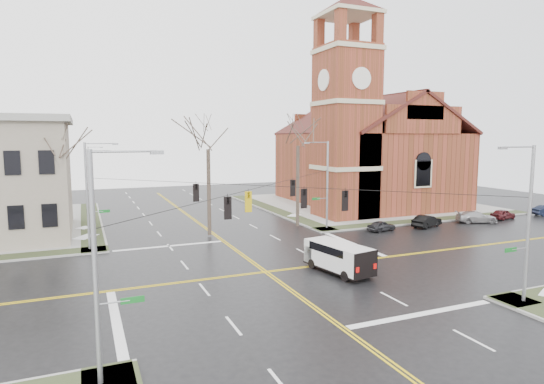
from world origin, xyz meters
name	(u,v)px	position (x,y,z in m)	size (l,w,h in m)	color
ground	(266,272)	(0.00, 0.00, 0.00)	(120.00, 120.00, 0.00)	black
sidewalks	(266,271)	(0.00, 0.00, 0.08)	(80.00, 80.00, 0.17)	gray
road_markings	(266,272)	(0.00, 0.00, 0.01)	(100.00, 100.00, 0.01)	gold
church	(363,145)	(24.76, 24.78, 8.43)	(24.28, 27.48, 27.50)	brown
signal_pole_ne	(326,182)	(11.32, 11.50, 4.95)	(2.75, 0.22, 9.00)	gray
signal_pole_nw	(89,193)	(-11.32, 11.50, 4.95)	(2.75, 0.22, 9.00)	gray
signal_pole_se	(527,220)	(11.32, -11.50, 4.95)	(2.75, 0.22, 9.00)	gray
signal_pole_sw	(100,262)	(-11.32, -11.50, 4.95)	(2.75, 0.22, 9.00)	gray
span_wires	(266,186)	(0.00, 0.00, 6.20)	(23.02, 23.02, 0.03)	black
traffic_signals	(269,198)	(0.00, -0.67, 5.45)	(8.21, 8.26, 1.30)	black
streetlight_north_a	(93,181)	(-10.65, 28.00, 4.47)	(2.30, 0.20, 8.00)	gray
streetlight_north_b	(90,170)	(-10.65, 48.00, 4.47)	(2.30, 0.20, 8.00)	gray
cargo_van	(336,255)	(4.66, -1.93, 1.23)	(3.08, 5.77, 2.08)	white
parked_car_a	(381,226)	(16.27, 8.60, 0.54)	(1.27, 3.17, 1.08)	black
parked_car_b	(427,221)	(21.97, 8.42, 0.65)	(1.39, 3.97, 1.31)	black
parked_car_c	(477,217)	(28.93, 8.28, 0.64)	(1.80, 4.43, 1.29)	#979799
parked_car_d	(503,214)	(33.53, 8.73, 0.60)	(1.42, 3.52, 1.20)	#491418
tree_nw_far	(59,153)	(-13.55, 13.62, 8.26)	(4.00, 4.00, 11.40)	#382E23
tree_nw_near	(208,143)	(-0.67, 12.92, 8.98)	(4.00, 4.00, 12.43)	#382E23
tree_ne	(298,140)	(9.21, 13.76, 9.25)	(4.00, 4.00, 12.80)	#382E23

